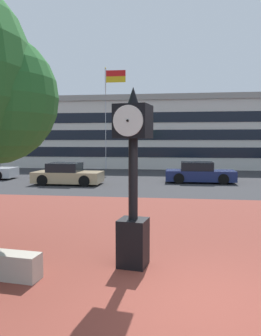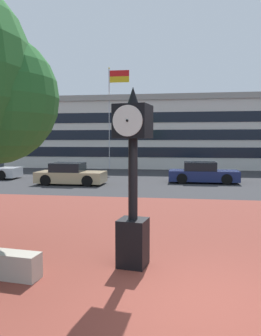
{
  "view_description": "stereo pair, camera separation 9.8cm",
  "coord_description": "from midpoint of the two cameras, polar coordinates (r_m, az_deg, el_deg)",
  "views": [
    {
      "loc": [
        -0.43,
        -5.41,
        2.65
      ],
      "look_at": [
        -1.4,
        1.7,
        2.05
      ],
      "focal_mm": 36.09,
      "sensor_mm": 36.0,
      "label": 1
    },
    {
      "loc": [
        -0.34,
        -5.4,
        2.65
      ],
      "look_at": [
        -1.4,
        1.7,
        2.05
      ],
      "focal_mm": 36.09,
      "sensor_mm": 36.0,
      "label": 2
    }
  ],
  "objects": [
    {
      "name": "civic_building",
      "position": [
        37.73,
        4.16,
        5.83
      ],
      "size": [
        31.26,
        15.71,
        6.65
      ],
      "color": "beige",
      "rests_on": "ground"
    },
    {
      "name": "ground_plane",
      "position": [
        6.03,
        11.39,
        -21.33
      ],
      "size": [
        200.0,
        200.0,
        0.0
      ],
      "primitive_type": "plane",
      "color": "#2D2D30"
    },
    {
      "name": "flagpole_primary",
      "position": [
        30.72,
        -3.87,
        10.1
      ],
      "size": [
        1.88,
        0.14,
        9.06
      ],
      "color": "silver",
      "rests_on": "ground"
    },
    {
      "name": "car_street_mid",
      "position": [
        20.41,
        -10.77,
        -1.13
      ],
      "size": [
        4.03,
        1.94,
        1.28
      ],
      "rotation": [
        0.0,
        0.0,
        4.7
      ],
      "color": "tan",
      "rests_on": "ground"
    },
    {
      "name": "plaza_brick_paving",
      "position": [
        8.72,
        10.17,
        -12.93
      ],
      "size": [
        44.0,
        13.78,
        0.01
      ],
      "primitive_type": "cube",
      "color": "brown",
      "rests_on": "ground"
    },
    {
      "name": "car_street_near",
      "position": [
        21.33,
        11.41,
        -0.89
      ],
      "size": [
        4.21,
        1.82,
        1.28
      ],
      "rotation": [
        0.0,
        0.0,
        4.71
      ],
      "color": "navy",
      "rests_on": "ground"
    },
    {
      "name": "street_clock",
      "position": [
        6.96,
        0.04,
        -2.02
      ],
      "size": [
        0.78,
        0.83,
        3.71
      ],
      "rotation": [
        0.0,
        0.0,
        -0.17
      ],
      "color": "black",
      "rests_on": "ground"
    }
  ]
}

